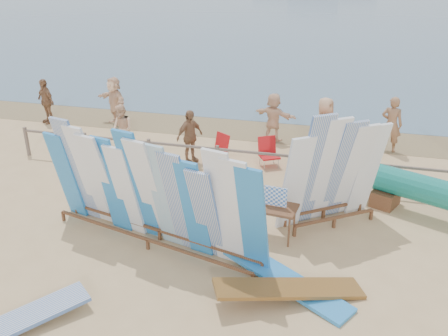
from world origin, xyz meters
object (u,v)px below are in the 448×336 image
(flat_board_c, at_px, (289,299))
(beachgoer_11, at_px, (115,101))
(beachgoer_5, at_px, (273,117))
(beach_chair_left, at_px, (217,154))
(beachgoer_7, at_px, (391,124))
(side_surfboard_rack, at_px, (333,174))
(flat_board_e, at_px, (6,333))
(flat_board_d, at_px, (285,284))
(beachgoer_6, at_px, (324,127))
(stroller, at_px, (332,154))
(vendor_table, at_px, (274,221))
(beachgoer_2, at_px, (122,130))
(beach_chair_right, at_px, (269,158))
(beachgoer_extra_1, at_px, (46,101))
(main_surfboard_rack, at_px, (151,195))
(beachgoer_4, at_px, (190,137))

(flat_board_c, bearing_deg, beachgoer_11, 16.69)
(flat_board_c, height_order, beachgoer_5, beachgoer_5)
(beach_chair_left, bearing_deg, beachgoer_7, 57.37)
(side_surfboard_rack, relative_size, beachgoer_7, 1.57)
(flat_board_e, distance_m, beachgoer_5, 10.30)
(flat_board_d, relative_size, beachgoer_6, 1.50)
(stroller, xyz_separation_m, beachgoer_6, (-0.31, 1.13, 0.42))
(beach_chair_left, xyz_separation_m, beachgoer_11, (-4.54, 2.53, 0.61))
(vendor_table, bearing_deg, beachgoer_2, 151.62)
(beach_chair_right, distance_m, beachgoer_11, 6.56)
(beachgoer_11, bearing_deg, beachgoer_extra_1, -135.13)
(side_surfboard_rack, xyz_separation_m, beachgoer_2, (-6.38, 2.75, -0.46))
(beachgoer_5, bearing_deg, beachgoer_extra_1, 22.27)
(beachgoer_extra_1, bearing_deg, beachgoer_2, -0.95)
(main_surfboard_rack, distance_m, vendor_table, 2.67)
(beachgoer_7, bearing_deg, vendor_table, 79.71)
(flat_board_e, xyz_separation_m, beachgoer_2, (-1.59, 7.61, 0.76))
(main_surfboard_rack, distance_m, beachgoer_extra_1, 9.57)
(side_surfboard_rack, distance_m, vendor_table, 1.65)
(beachgoer_2, xyz_separation_m, beachgoer_4, (2.22, -0.14, 0.03))
(side_surfboard_rack, height_order, beachgoer_6, side_surfboard_rack)
(flat_board_d, relative_size, beachgoer_11, 1.57)
(vendor_table, relative_size, beachgoer_6, 0.68)
(beachgoer_11, height_order, beachgoer_4, beachgoer_11)
(vendor_table, relative_size, beachgoer_2, 0.79)
(side_surfboard_rack, height_order, beach_chair_left, side_surfboard_rack)
(flat_board_e, relative_size, beachgoer_6, 1.50)
(side_surfboard_rack, distance_m, stroller, 3.15)
(flat_board_d, height_order, beach_chair_left, beach_chair_left)
(beach_chair_right, xyz_separation_m, beachgoer_4, (-2.30, -0.28, 0.55))
(flat_board_e, bearing_deg, main_surfboard_rack, 105.93)
(main_surfboard_rack, bearing_deg, beach_chair_right, 85.42)
(beach_chair_left, bearing_deg, beachgoer_extra_1, -162.52)
(beach_chair_left, xyz_separation_m, beachgoer_5, (1.28, 2.25, 0.55))
(main_surfboard_rack, distance_m, beachgoer_7, 8.50)
(beachgoer_2, bearing_deg, beachgoer_extra_1, -169.69)
(flat_board_d, xyz_separation_m, beachgoer_extra_1, (-9.75, 7.25, 0.81))
(main_surfboard_rack, bearing_deg, flat_board_d, 1.97)
(beach_chair_left, distance_m, beachgoer_2, 3.04)
(side_surfboard_rack, relative_size, flat_board_e, 1.01)
(beachgoer_6, bearing_deg, beachgoer_5, 80.47)
(beachgoer_5, bearing_deg, flat_board_e, 95.30)
(beachgoer_7, height_order, beachgoer_2, beachgoer_7)
(vendor_table, relative_size, beachgoer_extra_1, 0.75)
(flat_board_e, distance_m, beachgoer_11, 10.70)
(beach_chair_left, xyz_separation_m, stroller, (3.27, 0.26, 0.24))
(beachgoer_11, distance_m, beachgoer_6, 7.58)
(flat_board_c, bearing_deg, flat_board_e, 89.59)
(beach_chair_right, height_order, beachgoer_11, beachgoer_11)
(side_surfboard_rack, height_order, flat_board_d, side_surfboard_rack)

